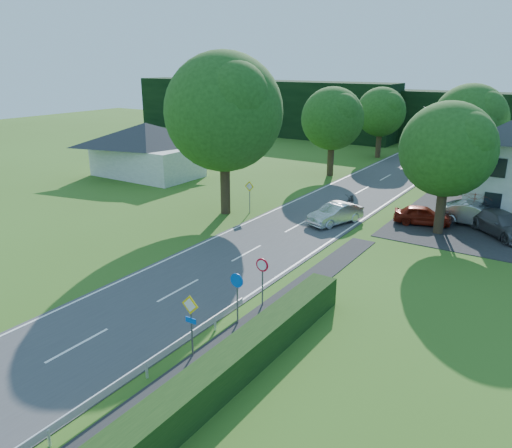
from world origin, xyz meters
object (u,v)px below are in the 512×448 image
Objects in this scene: parked_car_grey at (502,224)px; moving_car at (335,214)px; streetlight at (446,161)px; parasol at (474,208)px; motorcycle at (350,200)px; parked_car_silver_a at (475,214)px; parked_car_red at (423,215)px.

moving_car is at bearing 154.46° from parked_car_grey.
moving_car is at bearing -147.18° from streetlight.
streetlight is 4.14m from parasol.
motorcycle is 9.03m from parked_car_silver_a.
moving_car reaches higher than parked_car_red.
parasol is at bearing -4.36° from motorcycle.
parked_car_silver_a is 0.70m from parasol.
streetlight is 1.87× the size of moving_car.
streetlight is 4.13× the size of motorcycle.
parasol is at bearing 93.90° from parked_car_grey.
streetlight is 1.55× the size of parked_car_grey.
parked_car_silver_a reaches higher than motorcycle.
parasol is (1.85, 1.59, -3.35)m from streetlight.
streetlight is 8.01m from motorcycle.
moving_car is 1.78× the size of parasol.
parked_car_red is (5.13, 3.19, -0.05)m from moving_car.
parasol is at bearing 54.03° from moving_car.
parasol reaches higher than motorcycle.
parked_car_grey is at bearing -40.25° from parasol.
motorcycle is at bearing 59.96° from parked_car_red.
parked_car_red is at bearing -23.84° from motorcycle.
motorcycle is at bearing 129.27° from parked_car_grey.
motorcycle is (-6.95, 0.73, -3.92)m from streetlight.
motorcycle is at bearing 119.52° from moving_car.
motorcycle is 0.50× the size of parked_car_red.
streetlight reaches higher than parked_car_silver_a.
streetlight is 8.16m from moving_car.
parasol is at bearing 21.11° from parked_car_silver_a.
moving_car is 9.69m from parasol.
parked_car_grey is 2.80m from parasol.
parked_car_grey is (10.08, 3.73, 0.04)m from moving_car.
streetlight is at bearing 52.09° from moving_car.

